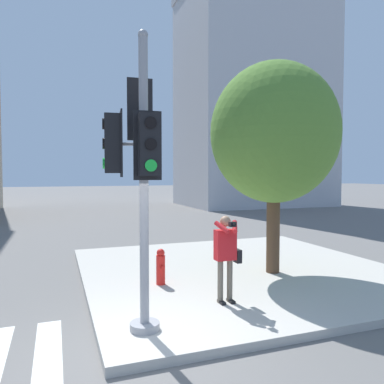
% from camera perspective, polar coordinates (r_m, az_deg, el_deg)
% --- Properties ---
extents(ground_plane, '(160.00, 160.00, 0.00)m').
position_cam_1_polar(ground_plane, '(6.01, -8.58, -23.39)').
color(ground_plane, slate).
extents(sidewalk_corner, '(8.00, 8.00, 0.15)m').
position_cam_1_polar(sidewalk_corner, '(10.23, 7.23, -11.82)').
color(sidewalk_corner, '#BCB7AD').
rests_on(sidewalk_corner, ground_plane).
extents(traffic_signal_pole, '(0.87, 1.26, 4.72)m').
position_cam_1_polar(traffic_signal_pole, '(5.91, -8.34, 4.95)').
color(traffic_signal_pole, '#939399').
rests_on(traffic_signal_pole, sidewalk_corner).
extents(person_photographer, '(0.58, 0.54, 1.69)m').
position_cam_1_polar(person_photographer, '(7.35, 5.23, -8.91)').
color(person_photographer, black).
rests_on(person_photographer, sidewalk_corner).
extents(street_tree, '(3.19, 3.19, 5.28)m').
position_cam_1_polar(street_tree, '(9.68, 12.39, 8.71)').
color(street_tree, brown).
rests_on(street_tree, sidewalk_corner).
extents(fire_hydrant, '(0.20, 0.26, 0.81)m').
position_cam_1_polar(fire_hydrant, '(8.63, -4.79, -11.29)').
color(fire_hydrant, red).
rests_on(fire_hydrant, sidewalk_corner).
extents(building_right, '(11.97, 8.56, 18.42)m').
position_cam_1_polar(building_right, '(33.43, 9.29, 14.05)').
color(building_right, '#BCBCC1').
rests_on(building_right, ground_plane).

